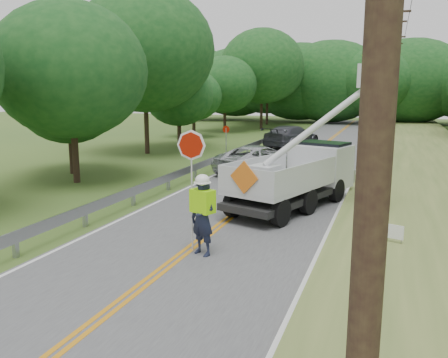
% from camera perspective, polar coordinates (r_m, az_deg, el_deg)
% --- Properties ---
extents(ground, '(140.00, 140.00, 0.00)m').
position_cam_1_polar(ground, '(10.57, -11.50, -13.93)').
color(ground, '#385623').
rests_on(ground, ground).
extents(road, '(7.20, 96.00, 0.03)m').
position_cam_1_polar(road, '(23.13, 6.77, -0.08)').
color(road, '#4B4B4D').
rests_on(road, ground).
extents(guardrail, '(0.18, 48.00, 0.77)m').
position_cam_1_polar(guardrail, '(25.08, -1.70, 2.10)').
color(guardrail, gray).
rests_on(guardrail, ground).
extents(utility_poles, '(1.60, 43.30, 10.00)m').
position_cam_1_polar(utility_poles, '(25.15, 20.12, 12.26)').
color(utility_poles, black).
rests_on(utility_poles, ground).
extents(tall_grass_verge, '(7.00, 96.00, 0.30)m').
position_cam_1_polar(tall_grass_verge, '(22.62, 24.57, -0.90)').
color(tall_grass_verge, '#50662F').
rests_on(tall_grass_verge, ground).
extents(treeline_left, '(11.44, 56.12, 11.26)m').
position_cam_1_polar(treeline_left, '(41.35, -1.93, 13.35)').
color(treeline_left, '#332319').
rests_on(treeline_left, ground).
extents(treeline_horizon, '(57.61, 15.47, 12.52)m').
position_cam_1_polar(treeline_horizon, '(64.37, 17.40, 11.43)').
color(treeline_horizon, '#144419').
rests_on(treeline_horizon, ground).
extents(flagger, '(1.25, 0.73, 3.35)m').
position_cam_1_polar(flagger, '(12.35, -2.69, -4.08)').
color(flagger, '#191E33').
rests_on(flagger, road).
extents(bucket_truck, '(4.98, 6.88, 6.47)m').
position_cam_1_polar(bucket_truck, '(18.19, 10.48, 1.55)').
color(bucket_truck, black).
rests_on(bucket_truck, road).
extents(suv_silver, '(4.30, 5.90, 1.49)m').
position_cam_1_polar(suv_silver, '(24.75, 4.34, 2.46)').
color(suv_silver, silver).
rests_on(suv_silver, road).
extents(suv_darkgrey, '(3.98, 6.25, 1.69)m').
position_cam_1_polar(suv_darkgrey, '(36.30, 8.33, 5.23)').
color(suv_darkgrey, '#3B3D44').
rests_on(suv_darkgrey, road).
extents(stop_sign_permanent, '(0.47, 0.06, 2.20)m').
position_cam_1_polar(stop_sign_permanent, '(29.23, 0.26, 5.10)').
color(stop_sign_permanent, gray).
rests_on(stop_sign_permanent, ground).
extents(yard_sign, '(0.54, 0.19, 0.80)m').
position_cam_1_polar(yard_sign, '(13.49, 20.17, -6.24)').
color(yard_sign, white).
rests_on(yard_sign, ground).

